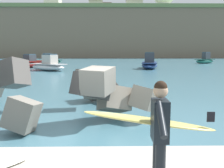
{
  "coord_description": "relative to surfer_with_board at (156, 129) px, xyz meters",
  "views": [
    {
      "loc": [
        0.46,
        -7.54,
        2.44
      ],
      "look_at": [
        0.61,
        0.5,
        1.4
      ],
      "focal_mm": 41.47,
      "sensor_mm": 36.0,
      "label": 1
    }
  ],
  "objects": [
    {
      "name": "boat_near_left",
      "position": [
        5.08,
        31.67,
        -0.59
      ],
      "size": [
        3.12,
        6.48,
        2.25
      ],
      "color": "navy",
      "rests_on": "ground"
    },
    {
      "name": "ground_plane",
      "position": [
        -1.19,
        3.82,
        -1.28
      ],
      "size": [
        400.0,
        400.0,
        0.0
      ],
      "primitive_type": "plane",
      "color": "#42707F"
    },
    {
      "name": "station_building_east",
      "position": [
        11.04,
        110.69,
        19.54
      ],
      "size": [
        7.22,
        4.22,
        6.54
      ],
      "color": "beige",
      "rests_on": "headland_bluff"
    },
    {
      "name": "boat_near_centre",
      "position": [
        -8.0,
        28.34,
        -0.63
      ],
      "size": [
        5.5,
        4.84,
        2.07
      ],
      "color": "white",
      "rests_on": "ground"
    },
    {
      "name": "breakwater_jetty",
      "position": [
        -4.69,
        5.76,
        -0.25
      ],
      "size": [
        30.5,
        8.19,
        2.7
      ],
      "color": "#605B56",
      "rests_on": "ground"
    },
    {
      "name": "station_building_annex",
      "position": [
        -5.01,
        99.53,
        18.27
      ],
      "size": [
        5.14,
        7.33,
        4.01
      ],
      "color": "#B2ADA3",
      "rests_on": "headland_bluff"
    },
    {
      "name": "boat_far_left",
      "position": [
        18.18,
        45.91,
        -0.6
      ],
      "size": [
        4.76,
        3.72,
        2.21
      ],
      "color": "#1E6656",
      "rests_on": "ground"
    },
    {
      "name": "headland_bluff",
      "position": [
        2.15,
        101.73,
        7.51
      ],
      "size": [
        110.89,
        41.47,
        17.53
      ],
      "color": "#756651",
      "rests_on": "ground"
    },
    {
      "name": "station_building_west",
      "position": [
        -20.86,
        96.21,
        18.57
      ],
      "size": [
        5.58,
        7.57,
        4.6
      ],
      "color": "silver",
      "rests_on": "headland_bluff"
    },
    {
      "name": "boat_mid_centre",
      "position": [
        -11.8,
        45.76,
        -0.68
      ],
      "size": [
        5.09,
        4.42,
        1.98
      ],
      "color": "#1E6656",
      "rests_on": "ground"
    },
    {
      "name": "station_building_central",
      "position": [
        -1.37,
        110.21,
        18.66
      ],
      "size": [
        5.12,
        8.12,
        4.79
      ],
      "color": "silver",
      "rests_on": "headland_bluff"
    },
    {
      "name": "boat_near_right",
      "position": [
        -11.82,
        34.45,
        -0.63
      ],
      "size": [
        4.18,
        5.07,
        1.98
      ],
      "color": "maroon",
      "rests_on": "ground"
    },
    {
      "name": "surfer_with_board",
      "position": [
        0.0,
        0.0,
        0.0
      ],
      "size": [
        2.1,
        1.18,
        1.78
      ],
      "color": "black",
      "rests_on": "walkway_path"
    }
  ]
}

